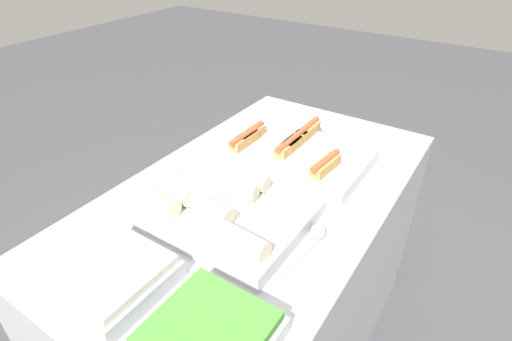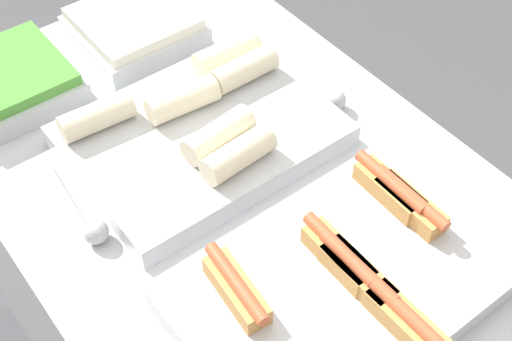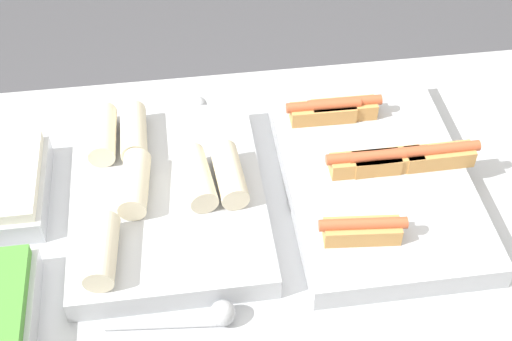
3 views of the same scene
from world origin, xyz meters
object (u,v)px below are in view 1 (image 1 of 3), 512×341
at_px(serving_spoon_near, 315,236).
at_px(tray_hotdogs, 290,152).
at_px(tray_side_back, 113,276).
at_px(serving_spoon_far, 172,176).
at_px(tray_side_front, 209,336).
at_px(tray_wraps, 221,209).

bearing_deg(serving_spoon_near, tray_hotdogs, 38.31).
bearing_deg(tray_side_back, serving_spoon_far, 26.26).
bearing_deg(serving_spoon_far, tray_side_front, -129.60).
distance_m(tray_side_front, tray_side_back, 0.30).
xyz_separation_m(tray_side_front, serving_spoon_far, (0.42, 0.51, -0.02)).
bearing_deg(tray_side_back, serving_spoon_near, -39.11).
distance_m(tray_hotdogs, tray_side_back, 0.78).
bearing_deg(serving_spoon_near, tray_side_front, 174.54).
relative_size(tray_hotdogs, serving_spoon_far, 2.43).
bearing_deg(tray_side_front, tray_hotdogs, 17.16).
bearing_deg(serving_spoon_near, serving_spoon_far, 89.90).
xyz_separation_m(tray_wraps, tray_side_back, (-0.36, 0.06, -0.00)).
bearing_deg(tray_side_front, tray_wraps, 34.14).
distance_m(tray_side_front, serving_spoon_far, 0.66).
height_order(tray_hotdogs, tray_side_front, tray_hotdogs).
relative_size(tray_side_front, serving_spoon_far, 1.10).
relative_size(tray_hotdogs, tray_side_back, 2.21).
xyz_separation_m(tray_wraps, serving_spoon_far, (0.07, 0.27, -0.02)).
relative_size(tray_side_back, serving_spoon_far, 1.10).
xyz_separation_m(tray_side_front, serving_spoon_near, (0.42, -0.04, -0.02)).
relative_size(tray_side_front, serving_spoon_near, 1.11).
bearing_deg(serving_spoon_far, tray_side_back, -153.74).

